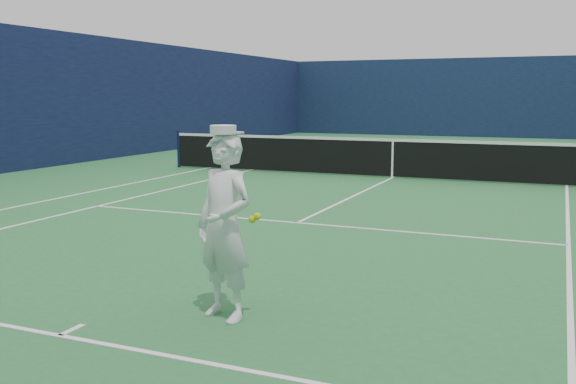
# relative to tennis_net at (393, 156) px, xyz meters

# --- Properties ---
(ground) EXTENTS (80.00, 80.00, 0.00)m
(ground) POSITION_rel_tennis_net_xyz_m (0.00, 0.00, -0.55)
(ground) COLOR #266534
(ground) RESTS_ON ground
(court_markings) EXTENTS (11.03, 23.83, 0.01)m
(court_markings) POSITION_rel_tennis_net_xyz_m (0.00, 0.00, -0.55)
(court_markings) COLOR white
(court_markings) RESTS_ON ground
(windscreen_fence) EXTENTS (20.12, 36.12, 4.00)m
(windscreen_fence) POSITION_rel_tennis_net_xyz_m (0.00, 0.00, 1.45)
(windscreen_fence) COLOR #0F1C3A
(windscreen_fence) RESTS_ON ground
(tennis_net) EXTENTS (12.88, 0.09, 1.07)m
(tennis_net) POSITION_rel_tennis_net_xyz_m (0.00, 0.00, 0.00)
(tennis_net) COLOR #141E4C
(tennis_net) RESTS_ON ground
(tennis_player) EXTENTS (0.74, 0.66, 1.82)m
(tennis_player) POSITION_rel_tennis_net_xyz_m (1.11, -10.89, 0.33)
(tennis_player) COLOR white
(tennis_player) RESTS_ON ground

